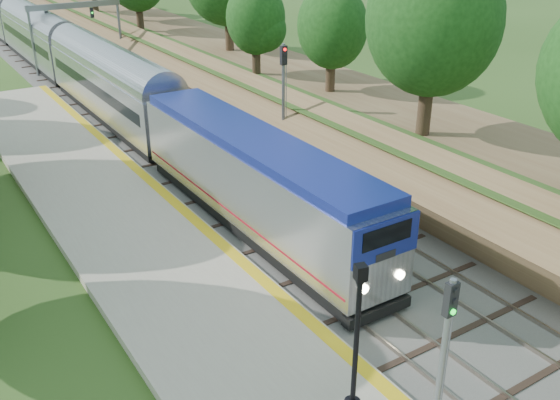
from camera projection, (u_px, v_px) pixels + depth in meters
trackbed at (63, 61)px, 61.88m from camera, size 9.50×170.00×0.28m
platform at (181, 287)px, 24.77m from camera, size 6.40×68.00×0.38m
yellow_stripe at (243, 262)px, 26.07m from camera, size 0.55×68.00×0.01m
embankment at (141, 33)px, 65.16m from camera, size 10.64×170.00×11.70m
signal_gantry at (75, 18)px, 56.27m from camera, size 8.40×0.38×6.20m
train at (41, 42)px, 59.19m from camera, size 3.00×99.91×4.41m
lamppost_far at (356, 349)px, 17.50m from camera, size 0.49×0.49×4.96m
signal_platform at (444, 350)px, 15.71m from camera, size 0.32×0.25×5.44m
signal_farside at (284, 89)px, 36.31m from camera, size 0.37×0.29×6.77m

